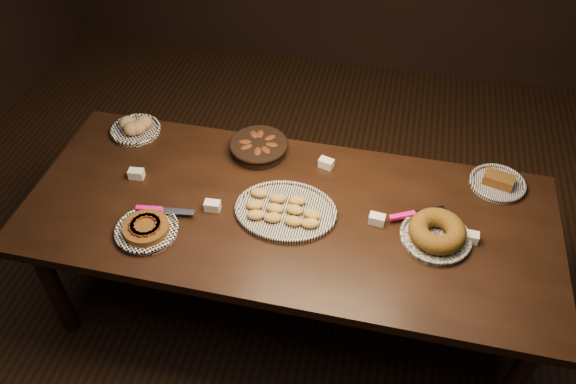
% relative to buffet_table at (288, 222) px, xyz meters
% --- Properties ---
extents(ground, '(5.00, 5.00, 0.00)m').
position_rel_buffet_table_xyz_m(ground, '(0.00, 0.00, -0.68)').
color(ground, black).
rests_on(ground, ground).
extents(buffet_table, '(2.40, 1.00, 0.75)m').
position_rel_buffet_table_xyz_m(buffet_table, '(0.00, 0.00, 0.00)').
color(buffet_table, black).
rests_on(buffet_table, ground).
extents(apple_tart_plate, '(0.31, 0.29, 0.05)m').
position_rel_buffet_table_xyz_m(apple_tart_plate, '(-0.57, -0.26, 0.09)').
color(apple_tart_plate, white).
rests_on(apple_tart_plate, buffet_table).
extents(madeleine_platter, '(0.46, 0.37, 0.05)m').
position_rel_buffet_table_xyz_m(madeleine_platter, '(-0.01, -0.02, 0.09)').
color(madeleine_platter, black).
rests_on(madeleine_platter, buffet_table).
extents(bundt_cake_plate, '(0.36, 0.34, 0.10)m').
position_rel_buffet_table_xyz_m(bundt_cake_plate, '(0.66, -0.02, 0.11)').
color(bundt_cake_plate, black).
rests_on(bundt_cake_plate, buffet_table).
extents(croissant_basket, '(0.35, 0.35, 0.07)m').
position_rel_buffet_table_xyz_m(croissant_basket, '(-0.23, 0.36, 0.12)').
color(croissant_basket, black).
rests_on(croissant_basket, buffet_table).
extents(bread_roll_plate, '(0.26, 0.26, 0.08)m').
position_rel_buffet_table_xyz_m(bread_roll_plate, '(-0.90, 0.38, 0.11)').
color(bread_roll_plate, white).
rests_on(bread_roll_plate, buffet_table).
extents(loaf_plate, '(0.26, 0.26, 0.06)m').
position_rel_buffet_table_xyz_m(loaf_plate, '(0.93, 0.38, 0.09)').
color(loaf_plate, black).
rests_on(loaf_plate, buffet_table).
extents(tent_cards, '(1.63, 0.45, 0.04)m').
position_rel_buffet_table_xyz_m(tent_cards, '(0.05, 0.07, 0.10)').
color(tent_cards, white).
rests_on(tent_cards, buffet_table).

